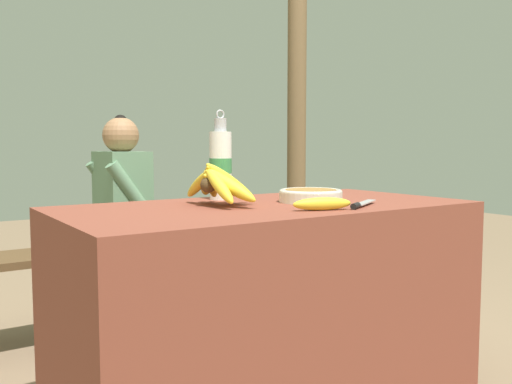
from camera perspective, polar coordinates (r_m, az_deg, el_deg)
market_counter at (r=1.95m, az=1.28°, el=-12.42°), size 1.42×0.71×0.76m
banana_bunch_ripe at (r=1.82m, az=-3.87°, el=0.80°), size 0.22×0.35×0.16m
serving_bowl at (r=1.95m, az=5.77°, el=-0.29°), size 0.23×0.23×0.05m
water_bottle at (r=2.04m, az=-3.75°, el=2.99°), size 0.08×0.08×0.34m
loose_banana_front at (r=1.70m, az=6.98°, el=-1.24°), size 0.20×0.10×0.04m
knife at (r=1.81m, az=10.93°, el=-1.27°), size 0.22×0.14×0.02m
wooden_bench at (r=2.86m, az=-13.72°, el=-6.84°), size 1.66×0.32×0.46m
seated_vendor at (r=2.77m, az=-14.87°, el=-1.74°), size 0.40×0.39×1.11m
banana_bunch_green at (r=3.03m, az=-4.95°, el=-3.29°), size 0.18×0.31×0.15m
support_post_far at (r=3.56m, az=4.31°, el=8.83°), size 0.12×0.12×2.41m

